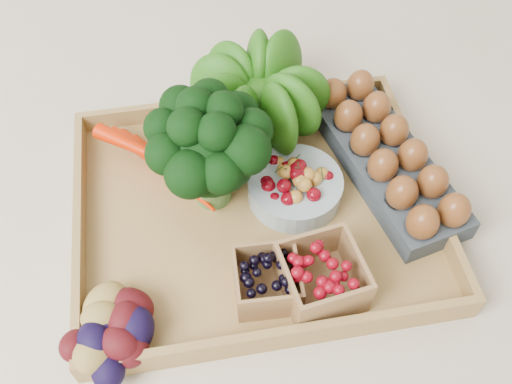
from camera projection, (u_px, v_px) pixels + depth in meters
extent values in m
plane|color=beige|center=(256.00, 214.00, 0.91)|extent=(4.00, 4.00, 0.00)
cube|color=#A47E44|center=(256.00, 212.00, 0.90)|extent=(0.55, 0.45, 0.01)
sphere|color=#1A4F0C|center=(260.00, 90.00, 0.94)|extent=(0.16, 0.16, 0.16)
cylinder|color=#8C9EA5|center=(295.00, 188.00, 0.89)|extent=(0.15, 0.15, 0.04)
cube|color=#343A42|center=(385.00, 162.00, 0.93)|extent=(0.19, 0.36, 0.04)
cube|color=black|center=(267.00, 280.00, 0.79)|extent=(0.09, 0.09, 0.06)
cube|color=#6A040F|center=(322.00, 277.00, 0.78)|extent=(0.12, 0.12, 0.07)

